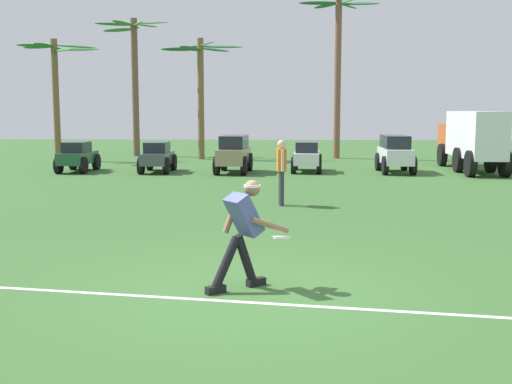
% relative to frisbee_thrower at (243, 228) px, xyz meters
% --- Properties ---
extents(ground_plane, '(80.00, 80.00, 0.00)m').
position_rel_frisbee_thrower_xyz_m(ground_plane, '(0.07, -0.21, -0.79)').
color(ground_plane, '#37612D').
extents(field_line_paint, '(17.89, 2.68, 0.01)m').
position_rel_frisbee_thrower_xyz_m(field_line_paint, '(0.07, -0.61, -0.78)').
color(field_line_paint, white).
rests_on(field_line_paint, ground_plane).
extents(frisbee_thrower, '(1.05, 0.65, 1.39)m').
position_rel_frisbee_thrower_xyz_m(frisbee_thrower, '(0.00, 0.00, 0.00)').
color(frisbee_thrower, black).
rests_on(frisbee_thrower, ground_plane).
extents(frisbee_in_flight, '(0.30, 0.30, 0.05)m').
position_rel_frisbee_thrower_xyz_m(frisbee_in_flight, '(0.48, 0.12, -0.14)').
color(frisbee_in_flight, white).
extents(teammate_near_sideline, '(0.24, 0.50, 1.56)m').
position_rel_frisbee_thrower_xyz_m(teammate_near_sideline, '(0.39, 7.16, 0.15)').
color(teammate_near_sideline, '#33333D').
rests_on(teammate_near_sideline, ground_plane).
extents(parked_car_slot_a, '(1.08, 2.20, 1.10)m').
position_rel_frisbee_thrower_xyz_m(parked_car_slot_a, '(-7.17, 15.05, -0.22)').
color(parked_car_slot_a, '#235133').
rests_on(parked_car_slot_a, ground_plane).
extents(parked_car_slot_b, '(1.11, 2.21, 1.10)m').
position_rel_frisbee_thrower_xyz_m(parked_car_slot_b, '(-4.21, 15.03, -0.22)').
color(parked_car_slot_b, '#474C51').
rests_on(parked_car_slot_b, ground_plane).
extents(parked_car_slot_c, '(1.26, 2.45, 1.34)m').
position_rel_frisbee_thrower_xyz_m(parked_car_slot_c, '(-1.43, 15.00, -0.07)').
color(parked_car_slot_c, '#998466').
rests_on(parked_car_slot_c, ground_plane).
extents(parked_car_slot_d, '(1.18, 2.24, 1.10)m').
position_rel_frisbee_thrower_xyz_m(parked_car_slot_d, '(1.22, 15.46, -0.22)').
color(parked_car_slot_d, silver).
rests_on(parked_car_slot_d, ground_plane).
extents(parked_car_slot_e, '(1.16, 2.41, 1.34)m').
position_rel_frisbee_thrower_xyz_m(parked_car_slot_e, '(4.39, 15.35, -0.07)').
color(parked_car_slot_e, silver).
rests_on(parked_car_slot_e, ground_plane).
extents(box_truck, '(1.45, 5.91, 2.20)m').
position_rel_frisbee_thrower_xyz_m(box_truck, '(7.29, 16.14, 0.44)').
color(box_truck, '#CC4C19').
rests_on(box_truck, ground_plane).
extents(palm_tree_far_left, '(3.61, 3.21, 5.32)m').
position_rel_frisbee_thrower_xyz_m(palm_tree_far_left, '(-9.69, 20.09, 2.69)').
color(palm_tree_far_left, brown).
rests_on(palm_tree_far_left, ground_plane).
extents(palm_tree_left_of_centre, '(3.52, 3.67, 6.58)m').
position_rel_frisbee_thrower_xyz_m(palm_tree_left_of_centre, '(-6.92, 23.02, 3.27)').
color(palm_tree_left_of_centre, brown).
rests_on(palm_tree_left_of_centre, ground_plane).
extents(palm_tree_right_of_centre, '(3.70, 3.49, 5.44)m').
position_rel_frisbee_thrower_xyz_m(palm_tree_right_of_centre, '(-3.44, 21.21, 2.66)').
color(palm_tree_right_of_centre, brown).
rests_on(palm_tree_right_of_centre, ground_plane).
extents(palm_tree_far_right, '(3.66, 3.00, 7.46)m').
position_rel_frisbee_thrower_xyz_m(palm_tree_far_right, '(2.76, 22.05, 3.70)').
color(palm_tree_far_right, brown).
rests_on(palm_tree_far_right, ground_plane).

